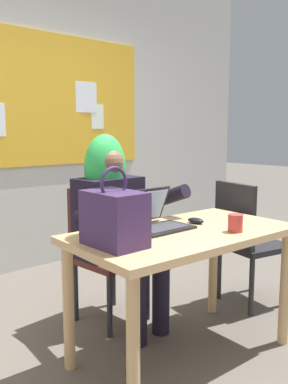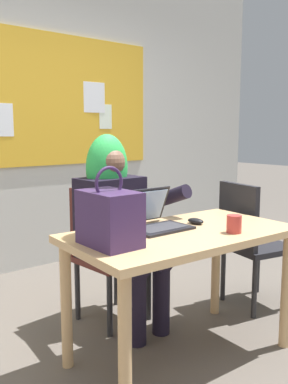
{
  "view_description": "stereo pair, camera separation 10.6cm",
  "coord_description": "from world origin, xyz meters",
  "views": [
    {
      "loc": [
        -1.75,
        -1.42,
        1.27
      ],
      "look_at": [
        -0.14,
        0.38,
        0.91
      ],
      "focal_mm": 38.59,
      "sensor_mm": 36.0,
      "label": 1
    },
    {
      "loc": [
        -1.67,
        -1.49,
        1.27
      ],
      "look_at": [
        -0.14,
        0.38,
        0.91
      ],
      "focal_mm": 38.59,
      "sensor_mm": 36.0,
      "label": 2
    }
  ],
  "objects": [
    {
      "name": "chair_at_desk",
      "position": [
        -0.16,
        0.78,
        0.5
      ],
      "size": [
        0.45,
        0.45,
        0.9
      ],
      "rotation": [
        0.0,
        0.0,
        -1.48
      ],
      "color": "#4C1E19",
      "rests_on": "ground"
    },
    {
      "name": "laptop",
      "position": [
        -0.2,
        0.22,
        0.78
      ],
      "size": [
        0.34,
        0.31,
        0.22
      ],
      "rotation": [
        0.0,
        0.0,
        -0.01
      ],
      "color": "black",
      "rests_on": "desk_main"
    },
    {
      "name": "ground_plane",
      "position": [
        0.0,
        0.0,
        0.0
      ],
      "size": [
        24.0,
        24.0,
        0.0
      ],
      "primitive_type": "plane",
      "color": "#5B544C"
    },
    {
      "name": "desk_main",
      "position": [
        -0.13,
        0.07,
        0.63
      ],
      "size": [
        1.29,
        0.75,
        0.73
      ],
      "rotation": [
        0.0,
        0.0,
        -0.05
      ],
      "color": "tan",
      "rests_on": "ground"
    },
    {
      "name": "computer_mouse",
      "position": [
        0.05,
        0.14,
        0.75
      ],
      "size": [
        0.07,
        0.11,
        0.03
      ],
      "primitive_type": "ellipsoid",
      "rotation": [
        0.0,
        0.0,
        0.14
      ],
      "color": "black",
      "rests_on": "desk_main"
    },
    {
      "name": "handbag",
      "position": [
        -0.6,
        0.09,
        0.86
      ],
      "size": [
        0.2,
        0.3,
        0.38
      ],
      "rotation": [
        0.0,
        0.0,
        -0.0
      ],
      "color": "#38234C",
      "rests_on": "desk_main"
    },
    {
      "name": "person_costumed",
      "position": [
        -0.15,
        0.65,
        0.73
      ],
      "size": [
        0.61,
        0.62,
        1.25
      ],
      "rotation": [
        0.0,
        0.0,
        -1.52
      ],
      "color": "black",
      "rests_on": "ground"
    },
    {
      "name": "coffee_mug",
      "position": [
        0.06,
        -0.13,
        0.78
      ],
      "size": [
        0.08,
        0.08,
        0.09
      ],
      "primitive_type": "cylinder",
      "color": "#B23833",
      "rests_on": "desk_main"
    },
    {
      "name": "chair_extra_corner",
      "position": [
        0.72,
        0.25,
        0.51
      ],
      "size": [
        0.5,
        0.5,
        0.91
      ],
      "rotation": [
        0.0,
        0.0,
        6.07
      ],
      "color": "black",
      "rests_on": "ground"
    },
    {
      "name": "wall_back_bulletin",
      "position": [
        0.0,
        2.09,
        1.49
      ],
      "size": [
        5.78,
        2.21,
        2.95
      ],
      "color": "#B2B2AD",
      "rests_on": "ground"
    }
  ]
}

